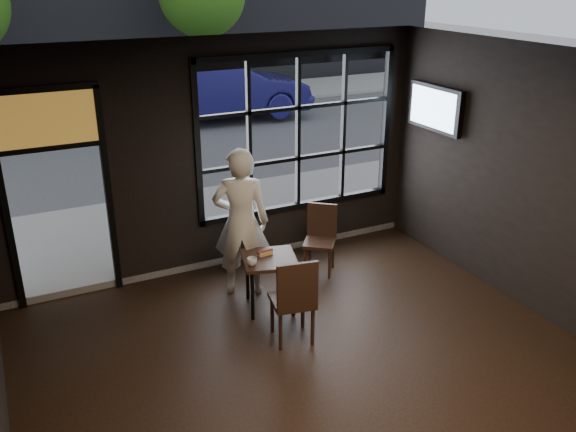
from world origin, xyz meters
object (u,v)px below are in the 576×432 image
cafe_table (270,282)px  navy_car (225,90)px  man (241,222)px  chair_near (292,298)px

cafe_table → navy_car: size_ratio=0.15×
cafe_table → man: size_ratio=0.35×
cafe_table → chair_near: size_ratio=0.65×
chair_near → navy_car: (3.18, 10.48, 0.34)m
man → navy_car: man is taller
cafe_table → man: 0.85m
cafe_table → navy_car: bearing=88.0°
cafe_table → chair_near: chair_near is taller
navy_car → chair_near: bearing=167.7°
chair_near → cafe_table: bearing=-84.4°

